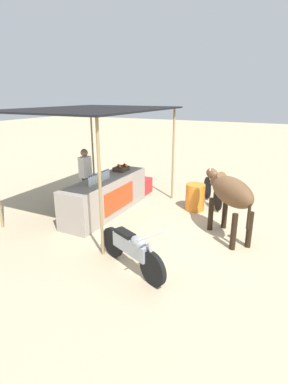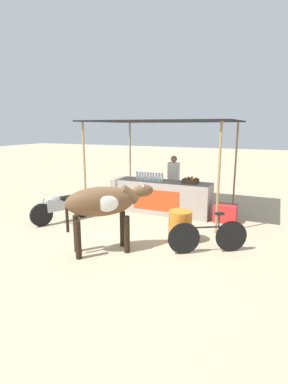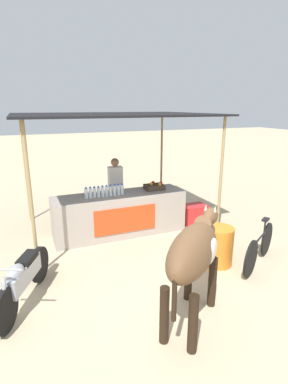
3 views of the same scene
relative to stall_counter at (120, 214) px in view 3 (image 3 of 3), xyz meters
The scene contains 11 objects.
ground_plane 2.25m from the stall_counter, 90.00° to the right, with size 60.00×60.00×0.00m, color tan.
stall_counter is the anchor object (origin of this frame).
stall_awning 2.15m from the stall_counter, 90.00° to the left, with size 4.20×3.20×2.71m.
water_bottle_row 0.69m from the stall_counter, behind, with size 0.88×0.07×0.25m.
fruit_crate 1.05m from the stall_counter, ahead, with size 0.44×0.32×0.18m.
vendor_behind_counter 0.85m from the stall_counter, 79.09° to the left, with size 0.34×0.22×1.65m.
cooler_box 1.95m from the stall_counter, ahead, with size 0.60×0.44×0.48m, color red.
water_barrel 2.41m from the stall_counter, 58.35° to the right, with size 0.52×0.52×0.73m, color orange.
cow 3.23m from the stall_counter, 89.99° to the right, with size 1.60×1.49×1.44m.
motorcycle_parked 2.86m from the stall_counter, 137.90° to the right, with size 0.90×1.67×0.90m.
bicycle_leaning 3.06m from the stall_counter, 50.25° to the right, with size 1.44×0.89×0.85m.
Camera 3 is at (-1.96, -4.00, 2.86)m, focal length 28.00 mm.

